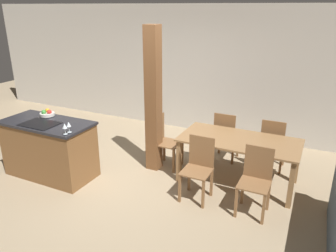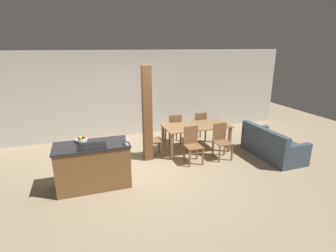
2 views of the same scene
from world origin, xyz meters
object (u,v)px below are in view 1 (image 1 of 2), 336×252
Objects in this scene: dining_chair_far_left at (226,136)px; timber_post at (153,101)px; dining_chair_head_end at (165,140)px; wine_glass_near at (65,126)px; dining_chair_near_right at (256,179)px; kitchen_island at (50,149)px; wine_glass_middle at (69,125)px; dining_table at (239,145)px; fruit_bowl at (47,113)px; dining_chair_near_left at (198,167)px; dining_chair_far_right at (273,143)px.

timber_post reaches higher than dining_chair_far_left.
timber_post is at bearing 134.99° from dining_chair_head_end.
wine_glass_near is 0.18× the size of dining_chair_near_right.
kitchen_island is at bearing -145.50° from timber_post.
timber_post is (0.74, 1.18, 0.14)m from wine_glass_middle.
wine_glass_near reaches higher than dining_chair_near_right.
kitchen_island reaches higher than dining_table.
wine_glass_near is at bearing -90.00° from wine_glass_middle.
wine_glass_middle reaches higher than kitchen_island.
timber_post is at bearing 57.95° from wine_glass_middle.
dining_chair_far_left is at bearing 49.85° from wine_glass_near.
dining_chair_head_end is (-1.28, 0.00, -0.16)m from dining_table.
fruit_bowl is 3.16m from dining_table.
wine_glass_near is at bearing -157.53° from dining_chair_near_left.
wine_glass_near is 2.60m from dining_table.
dining_chair_near_left is 1.35m from timber_post.
wine_glass_near reaches higher than fruit_bowl.
dining_chair_far_right is at bearing 38.97° from wine_glass_near.
kitchen_island is at bearing -169.89° from dining_chair_near_left.
dining_chair_near_right is (2.56, 0.64, -0.58)m from wine_glass_middle.
dining_table is 1.29m from dining_chair_head_end.
fruit_bowl is 2.01m from dining_chair_head_end.
kitchen_island is 0.82× the size of dining_table.
wine_glass_middle reaches higher than fruit_bowl.
dining_chair_head_end is at bearing 35.57° from kitchen_island.
dining_table is 1.98× the size of dining_chair_far_left.
wine_glass_near reaches higher than dining_chair_far_left.
dining_chair_near_right is 1.82m from dining_chair_head_end.
wine_glass_middle is at bearing -159.83° from dining_chair_near_left.
dining_table is 1.98× the size of dining_chair_head_end.
wine_glass_near reaches higher than dining_table.
dining_chair_far_left is at bearing 0.00° from dining_chair_far_right.
timber_post reaches higher than wine_glass_middle.
dining_chair_near_left is at bearing -121.09° from dining_table.
dining_chair_far_left is at bearing 48.73° from wine_glass_middle.
fruit_bowl is at bearing 153.44° from wine_glass_middle.
wine_glass_near is at bearing -30.73° from fruit_bowl.
dining_chair_far_right is 2.12m from timber_post.
dining_chair_near_right and dining_chair_head_end have the same top height.
fruit_bowl is 3.79m from dining_chair_far_right.
dining_chair_near_right is at bearing 3.62° from fruit_bowl.
kitchen_island is 3.04m from dining_table.
fruit_bowl is 0.13× the size of dining_table.
dining_chair_near_left is 1.00× the size of dining_chair_far_right.
wine_glass_near is (0.85, -0.51, 0.08)m from fruit_bowl.
kitchen_island reaches higher than dining_chair_near_right.
dining_chair_near_left is 1.35m from dining_chair_far_left.
kitchen_island reaches higher than dining_chair_far_right.
wine_glass_near reaches higher than dining_chair_near_left.
wine_glass_middle is 0.09× the size of dining_table.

